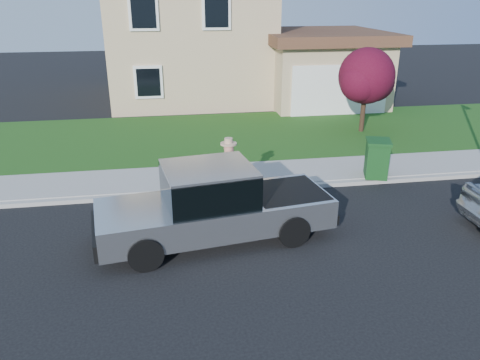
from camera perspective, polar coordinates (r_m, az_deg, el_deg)
name	(u,v)px	position (r m, az deg, el deg)	size (l,w,h in m)	color
ground	(238,241)	(11.11, -0.22, -7.50)	(80.00, 80.00, 0.00)	black
curb	(256,189)	(13.80, 1.99, -1.09)	(40.00, 0.20, 0.12)	gray
sidewalk	(250,175)	(14.80, 1.17, 0.61)	(40.00, 2.00, 0.15)	gray
lawn	(230,136)	(19.01, -1.27, 5.42)	(40.00, 7.00, 0.10)	#1D4413
house	(214,38)	(26.19, -3.15, 16.92)	(14.00, 11.30, 6.85)	tan
pickup_truck	(214,206)	(10.89, -3.18, -3.15)	(5.76, 2.65, 1.82)	black
woman	(229,172)	(12.84, -1.37, 1.00)	(0.70, 0.56, 1.84)	tan
ornamental_tree	(367,79)	(19.68, 15.22, 11.85)	(2.46, 2.22, 3.37)	black
trash_bin	(377,158)	(14.90, 16.35, 2.57)	(0.93, 1.00, 1.16)	#103D15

